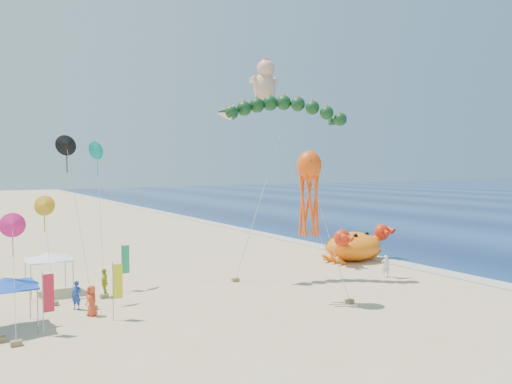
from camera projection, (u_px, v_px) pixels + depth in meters
ground at (294, 283)px, 35.69m from camera, size 320.00×320.00×0.00m
foam_strip at (409, 265)px, 42.04m from camera, size 320.00×320.00×0.00m
crab_inflatable at (354, 245)px, 44.15m from camera, size 7.11×5.09×3.11m
dragon_kite at (283, 114)px, 36.58m from camera, size 9.69×5.21×13.30m
cherub_kite at (265, 83)px, 45.20m from camera, size 5.16×5.62×18.11m
octopus_kite at (309, 187)px, 30.27m from camera, size 2.99×2.39×9.31m
canopy_blue at (5, 283)px, 25.37m from camera, size 3.18×3.18×2.71m
canopy_white at (49, 256)px, 32.78m from camera, size 3.04×3.04×2.71m
feather_flags at (69, 278)px, 28.29m from camera, size 9.51×6.81×3.20m
beachgoers at (102, 286)px, 31.15m from camera, size 27.37×10.10×1.84m
small_kites at (46, 192)px, 29.55m from camera, size 8.89×9.76×10.33m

